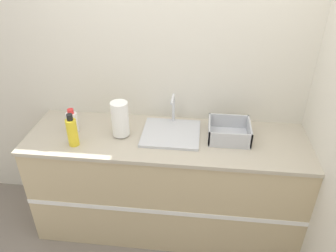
{
  "coord_description": "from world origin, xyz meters",
  "views": [
    {
      "loc": [
        0.24,
        -1.78,
        2.3
      ],
      "look_at": [
        0.01,
        0.29,
        1.04
      ],
      "focal_mm": 35.0,
      "sensor_mm": 36.0,
      "label": 1
    }
  ],
  "objects_px": {
    "bottle_white_spray": "(72,122)",
    "paper_towel_roll": "(120,119)",
    "sink": "(171,132)",
    "dish_rack": "(229,133)",
    "bottle_yellow": "(72,132)"
  },
  "relations": [
    {
      "from": "bottle_white_spray",
      "to": "paper_towel_roll",
      "type": "bearing_deg",
      "value": -2.17
    },
    {
      "from": "paper_towel_roll",
      "to": "sink",
      "type": "bearing_deg",
      "value": 9.12
    },
    {
      "from": "dish_rack",
      "to": "bottle_yellow",
      "type": "bearing_deg",
      "value": -168.97
    },
    {
      "from": "paper_towel_roll",
      "to": "dish_rack",
      "type": "distance_m",
      "value": 0.83
    },
    {
      "from": "sink",
      "to": "bottle_white_spray",
      "type": "distance_m",
      "value": 0.78
    },
    {
      "from": "sink",
      "to": "bottle_yellow",
      "type": "xyz_separation_m",
      "value": [
        -0.7,
        -0.23,
        0.09
      ]
    },
    {
      "from": "bottle_yellow",
      "to": "bottle_white_spray",
      "type": "xyz_separation_m",
      "value": [
        -0.07,
        0.18,
        -0.03
      ]
    },
    {
      "from": "dish_rack",
      "to": "bottle_yellow",
      "type": "relative_size",
      "value": 1.23
    },
    {
      "from": "sink",
      "to": "bottle_white_spray",
      "type": "bearing_deg",
      "value": -176.54
    },
    {
      "from": "dish_rack",
      "to": "sink",
      "type": "bearing_deg",
      "value": 179.4
    },
    {
      "from": "sink",
      "to": "paper_towel_roll",
      "type": "height_order",
      "value": "paper_towel_roll"
    },
    {
      "from": "sink",
      "to": "dish_rack",
      "type": "distance_m",
      "value": 0.44
    },
    {
      "from": "sink",
      "to": "bottle_yellow",
      "type": "relative_size",
      "value": 1.73
    },
    {
      "from": "bottle_yellow",
      "to": "bottle_white_spray",
      "type": "height_order",
      "value": "bottle_yellow"
    },
    {
      "from": "sink",
      "to": "bottle_yellow",
      "type": "distance_m",
      "value": 0.74
    }
  ]
}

